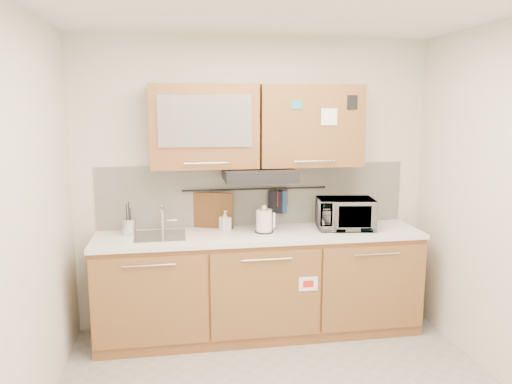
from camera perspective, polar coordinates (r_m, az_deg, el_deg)
name	(u,v)px	position (r m, az deg, el deg)	size (l,w,h in m)	color
ceiling	(296,0)	(3.07, 4.59, 21.02)	(3.20, 3.20, 0.00)	white
wall_back	(254,184)	(4.54, -0.19, 0.94)	(3.20, 3.20, 0.00)	silver
wall_left	(18,231)	(3.14, -25.52, -4.07)	(3.00, 3.00, 0.00)	silver
base_cabinet	(260,289)	(4.48, 0.46, -11.05)	(2.80, 0.64, 0.88)	brown
countertop	(260,235)	(4.32, 0.47, -4.93)	(2.82, 0.62, 0.04)	white
backsplash	(255,195)	(4.55, -0.17, -0.33)	(2.80, 0.02, 0.56)	silver
upper_cabinets	(257,126)	(4.31, 0.12, 7.56)	(1.82, 0.37, 0.70)	brown
range_hood	(259,174)	(4.28, 0.34, 2.02)	(0.60, 0.46, 0.10)	black
sink	(160,236)	(4.28, -10.89, -4.94)	(0.42, 0.40, 0.26)	silver
utensil_rail	(255,189)	(4.50, -0.09, 0.34)	(0.02, 0.02, 1.30)	black
utensil_crock	(129,227)	(4.36, -14.29, -3.86)	(0.12, 0.12, 0.28)	silver
kettle	(264,222)	(4.31, 0.94, -3.40)	(0.18, 0.17, 0.24)	silver
toaster	(346,220)	(4.49, 10.23, -3.14)	(0.25, 0.20, 0.17)	black
microwave	(345,214)	(4.50, 10.16, -2.46)	(0.49, 0.33, 0.27)	#999999
soap_bottle	(225,221)	(4.38, -3.55, -3.27)	(0.08, 0.08, 0.18)	#999999
cutting_board	(212,219)	(4.49, -5.05, -3.08)	(0.39, 0.03, 0.48)	brown
oven_mitt	(280,202)	(4.55, 2.77, -1.14)	(0.12, 0.03, 0.21)	navy
dark_pouch	(275,202)	(4.54, 2.23, -1.15)	(0.13, 0.04, 0.20)	black
pot_holder	(282,198)	(4.55, 3.02, -0.73)	(0.11, 0.02, 0.14)	#B31719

